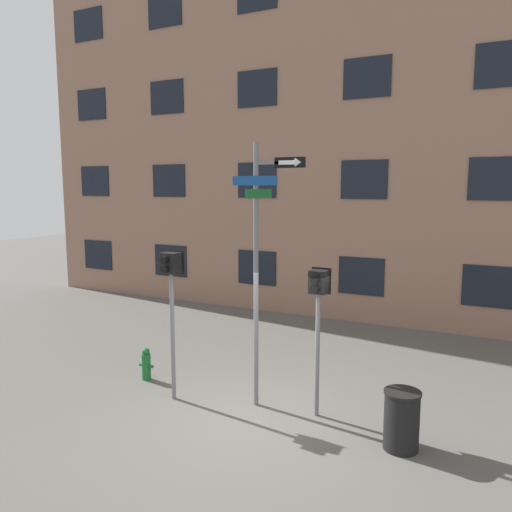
{
  "coord_description": "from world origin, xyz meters",
  "views": [
    {
      "loc": [
        3.73,
        -7.25,
        4.02
      ],
      "look_at": [
        -0.23,
        0.61,
        2.79
      ],
      "focal_mm": 35.0,
      "sensor_mm": 36.0,
      "label": 1
    }
  ],
  "objects_px": {
    "pedestrian_signal_left": "(171,284)",
    "pedestrian_signal_right": "(318,302)",
    "trash_bin": "(402,420)",
    "street_sign_pole": "(260,255)",
    "fire_hydrant": "(146,364)"
  },
  "relations": [
    {
      "from": "street_sign_pole",
      "to": "pedestrian_signal_left",
      "type": "xyz_separation_m",
      "value": [
        -1.59,
        -0.47,
        -0.58
      ]
    },
    {
      "from": "pedestrian_signal_left",
      "to": "fire_hydrant",
      "type": "relative_size",
      "value": 4.17
    },
    {
      "from": "pedestrian_signal_left",
      "to": "trash_bin",
      "type": "bearing_deg",
      "value": 0.99
    },
    {
      "from": "pedestrian_signal_left",
      "to": "pedestrian_signal_right",
      "type": "distance_m",
      "value": 2.73
    },
    {
      "from": "pedestrian_signal_right",
      "to": "trash_bin",
      "type": "bearing_deg",
      "value": -17.28
    },
    {
      "from": "trash_bin",
      "to": "pedestrian_signal_left",
      "type": "bearing_deg",
      "value": -179.01
    },
    {
      "from": "fire_hydrant",
      "to": "trash_bin",
      "type": "height_order",
      "value": "trash_bin"
    },
    {
      "from": "pedestrian_signal_left",
      "to": "pedestrian_signal_right",
      "type": "relative_size",
      "value": 1.08
    },
    {
      "from": "street_sign_pole",
      "to": "fire_hydrant",
      "type": "bearing_deg",
      "value": 178.76
    },
    {
      "from": "trash_bin",
      "to": "pedestrian_signal_right",
      "type": "bearing_deg",
      "value": 162.72
    },
    {
      "from": "street_sign_pole",
      "to": "trash_bin",
      "type": "relative_size",
      "value": 5.14
    },
    {
      "from": "fire_hydrant",
      "to": "trash_bin",
      "type": "bearing_deg",
      "value": -4.92
    },
    {
      "from": "street_sign_pole",
      "to": "fire_hydrant",
      "type": "height_order",
      "value": "street_sign_pole"
    },
    {
      "from": "trash_bin",
      "to": "fire_hydrant",
      "type": "bearing_deg",
      "value": 175.08
    },
    {
      "from": "fire_hydrant",
      "to": "trash_bin",
      "type": "distance_m",
      "value": 5.33
    }
  ]
}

